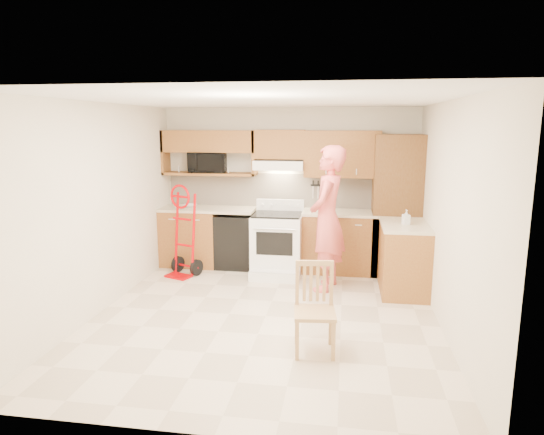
% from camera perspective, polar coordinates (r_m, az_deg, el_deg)
% --- Properties ---
extents(floor, '(4.00, 4.50, 0.02)m').
position_cam_1_polar(floor, '(5.78, -0.78, -11.81)').
color(floor, beige).
rests_on(floor, ground).
extents(ceiling, '(4.00, 4.50, 0.02)m').
position_cam_1_polar(ceiling, '(5.34, -0.85, 13.98)').
color(ceiling, white).
rests_on(ceiling, ground).
extents(wall_back, '(4.00, 0.02, 2.50)m').
position_cam_1_polar(wall_back, '(7.63, 2.03, 3.61)').
color(wall_back, beige).
rests_on(wall_back, ground).
extents(wall_front, '(4.00, 0.02, 2.50)m').
position_cam_1_polar(wall_front, '(3.28, -7.48, -6.58)').
color(wall_front, beige).
rests_on(wall_front, ground).
extents(wall_left, '(0.02, 4.50, 2.50)m').
position_cam_1_polar(wall_left, '(6.08, -19.82, 1.05)').
color(wall_left, beige).
rests_on(wall_left, ground).
extents(wall_right, '(0.02, 4.50, 2.50)m').
position_cam_1_polar(wall_right, '(5.46, 20.46, -0.07)').
color(wall_right, beige).
rests_on(wall_right, ground).
extents(backsplash, '(3.92, 0.03, 0.55)m').
position_cam_1_polar(backsplash, '(7.61, 2.01, 3.21)').
color(backsplash, beige).
rests_on(backsplash, wall_back).
extents(lower_cab_left, '(0.90, 0.60, 0.90)m').
position_cam_1_polar(lower_cab_left, '(7.81, -9.65, -2.33)').
color(lower_cab_left, brown).
rests_on(lower_cab_left, ground).
extents(dishwasher, '(0.60, 0.60, 0.85)m').
position_cam_1_polar(dishwasher, '(7.62, -4.28, -2.74)').
color(dishwasher, black).
rests_on(dishwasher, ground).
extents(lower_cab_right, '(1.14, 0.60, 0.90)m').
position_cam_1_polar(lower_cab_right, '(7.42, 8.09, -2.99)').
color(lower_cab_right, brown).
rests_on(lower_cab_right, ground).
extents(countertop_left, '(1.50, 0.63, 0.04)m').
position_cam_1_polar(countertop_left, '(7.63, -7.63, 1.01)').
color(countertop_left, beige).
rests_on(countertop_left, lower_cab_left).
extents(countertop_right, '(1.14, 0.63, 0.04)m').
position_cam_1_polar(countertop_right, '(7.32, 8.19, 0.58)').
color(countertop_right, beige).
rests_on(countertop_right, lower_cab_right).
extents(cab_return_right, '(0.60, 1.00, 0.90)m').
position_cam_1_polar(cab_return_right, '(6.70, 15.47, -4.84)').
color(cab_return_right, brown).
rests_on(cab_return_right, ground).
extents(countertop_return, '(0.63, 1.00, 0.04)m').
position_cam_1_polar(countertop_return, '(6.59, 15.68, -0.90)').
color(countertop_return, beige).
rests_on(countertop_return, cab_return_right).
extents(pantry_tall, '(0.70, 0.60, 2.10)m').
position_cam_1_polar(pantry_tall, '(7.34, 14.63, 1.38)').
color(pantry_tall, brown).
rests_on(pantry_tall, ground).
extents(upper_cab_left, '(1.50, 0.33, 0.34)m').
position_cam_1_polar(upper_cab_left, '(7.65, -7.54, 9.03)').
color(upper_cab_left, brown).
rests_on(upper_cab_left, wall_back).
extents(upper_shelf_mw, '(1.50, 0.33, 0.04)m').
position_cam_1_polar(upper_shelf_mw, '(7.68, -7.45, 5.23)').
color(upper_shelf_mw, brown).
rests_on(upper_shelf_mw, wall_back).
extents(upper_cab_center, '(0.76, 0.33, 0.44)m').
position_cam_1_polar(upper_cab_center, '(7.41, 0.98, 8.75)').
color(upper_cab_center, brown).
rests_on(upper_cab_center, wall_back).
extents(upper_cab_right, '(1.14, 0.33, 0.70)m').
position_cam_1_polar(upper_cab_right, '(7.35, 8.39, 7.52)').
color(upper_cab_right, brown).
rests_on(upper_cab_right, wall_back).
extents(range_hood, '(0.76, 0.46, 0.14)m').
position_cam_1_polar(range_hood, '(7.37, 0.90, 6.32)').
color(range_hood, white).
rests_on(range_hood, wall_back).
extents(knife_strip, '(0.40, 0.05, 0.29)m').
position_cam_1_polar(knife_strip, '(7.53, 6.15, 3.38)').
color(knife_strip, black).
rests_on(knife_strip, backsplash).
extents(microwave, '(0.62, 0.46, 0.32)m').
position_cam_1_polar(microwave, '(7.68, -7.71, 6.57)').
color(microwave, black).
rests_on(microwave, upper_shelf_mw).
extents(range, '(0.74, 0.98, 1.10)m').
position_cam_1_polar(range, '(7.16, 0.58, -2.59)').
color(range, white).
rests_on(range, ground).
extents(person, '(0.61, 0.80, 1.97)m').
position_cam_1_polar(person, '(6.48, 6.64, -0.15)').
color(person, '#E35A55').
rests_on(person, ground).
extents(hand_truck, '(0.62, 0.60, 1.24)m').
position_cam_1_polar(hand_truck, '(7.21, -10.78, -2.10)').
color(hand_truck, '#C50005').
rests_on(hand_truck, ground).
extents(dining_chair, '(0.45, 0.48, 0.90)m').
position_cam_1_polar(dining_chair, '(4.79, 5.15, -10.91)').
color(dining_chair, tan).
rests_on(dining_chair, ground).
extents(soap_bottle, '(0.11, 0.11, 0.20)m').
position_cam_1_polar(soap_bottle, '(6.53, 15.76, 0.05)').
color(soap_bottle, white).
rests_on(soap_bottle, countertop_return).
extents(bowl, '(0.23, 0.23, 0.05)m').
position_cam_1_polar(bowl, '(7.71, -9.79, 1.39)').
color(bowl, white).
rests_on(bowl, countertop_left).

